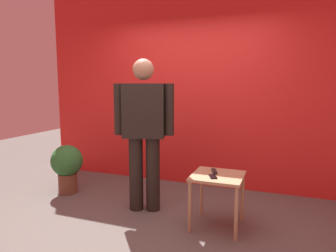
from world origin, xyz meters
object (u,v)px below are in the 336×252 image
at_px(standing_person, 144,127).
at_px(cell_phone, 213,177).
at_px(side_table, 218,183).
at_px(tv_remote, 214,171).
at_px(potted_plant, 67,165).

distance_m(standing_person, cell_phone, 1.02).
relative_size(standing_person, side_table, 3.16).
xyz_separation_m(side_table, cell_phone, (-0.03, -0.10, 0.09)).
bearing_deg(cell_phone, tv_remote, 74.96).
bearing_deg(potted_plant, standing_person, -6.30).
distance_m(standing_person, side_table, 1.07).
height_order(side_table, potted_plant, potted_plant).
xyz_separation_m(tv_remote, potted_plant, (-2.14, 0.19, -0.18)).
xyz_separation_m(cell_phone, tv_remote, (-0.03, 0.18, 0.01)).
distance_m(standing_person, potted_plant, 1.42).
xyz_separation_m(standing_person, cell_phone, (0.89, -0.24, -0.44)).
distance_m(side_table, tv_remote, 0.14).
relative_size(standing_person, potted_plant, 2.65).
xyz_separation_m(side_table, potted_plant, (-2.19, 0.28, -0.08)).
relative_size(standing_person, tv_remote, 10.73).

